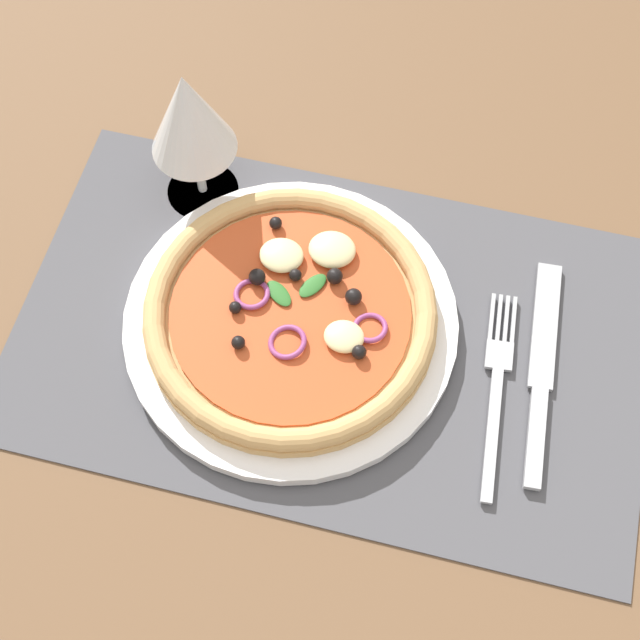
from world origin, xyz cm
name	(u,v)px	position (x,y,z in cm)	size (l,w,h in cm)	color
ground_plane	(332,344)	(0.00, 0.00, -1.20)	(190.00, 140.00, 2.40)	brown
placemat	(332,336)	(0.00, 0.00, 0.20)	(51.82, 31.46, 0.40)	#4C4C51
plate	(292,318)	(-3.53, 0.43, 0.99)	(27.44, 27.44, 1.18)	white
pizza	(292,308)	(-3.49, 0.51, 2.67)	(23.84, 23.84, 2.69)	tan
fork	(497,382)	(13.77, -1.01, 0.62)	(2.88, 18.06, 0.44)	#B2B5BA
knife	(541,368)	(17.07, 1.05, 0.65)	(2.88, 20.06, 0.62)	#B2B5BA
wine_glass	(189,118)	(-14.72, 11.41, 10.10)	(7.20, 7.20, 14.90)	silver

